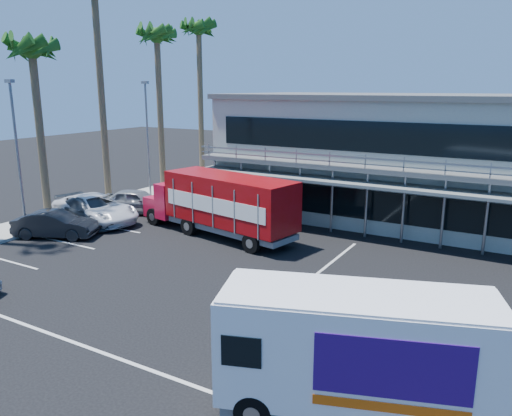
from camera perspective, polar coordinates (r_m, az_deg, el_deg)
The scene contains 15 objects.
ground at distance 19.71m, azimuth -2.14°, elevation -9.38°, with size 120.00×120.00×0.00m, color black.
building at distance 31.26m, azimuth 17.48°, elevation 5.59°, with size 22.40×12.00×7.30m.
curb_strip at distance 33.51m, azimuth -18.65°, elevation -0.22°, with size 3.00×32.00×0.16m, color #A5A399.
palm_c at distance 30.70m, azimuth -24.18°, elevation 15.33°, with size 2.80×2.80×10.75m.
palm_d at distance 34.49m, azimuth -17.95°, elevation 21.55°, with size 2.80×2.80×14.75m.
palm_e at distance 37.49m, azimuth -11.23°, elevation 17.81°, with size 2.80×2.80×12.25m.
palm_f at distance 42.10m, azimuth -6.55°, elevation 18.72°, with size 2.80×2.80×13.25m.
light_pole_near at distance 29.11m, azimuth -25.63°, elevation 6.01°, with size 0.50×0.25×8.09m.
light_pole_far at distance 35.69m, azimuth -12.29°, elevation 8.21°, with size 0.50×0.25×8.09m.
red_truck at distance 26.19m, azimuth -4.11°, elevation 0.61°, with size 10.03×4.17×3.29m.
white_van at distance 12.40m, azimuth 11.36°, elevation -15.86°, with size 6.77×4.15×3.13m.
parked_car_b at distance 28.16m, azimuth -21.95°, elevation -1.75°, with size 1.49×4.26×1.40m, color black.
parked_car_c at distance 30.48m, azimuth -17.86°, elevation -0.08°, with size 2.69×5.84×1.62m, color white.
parked_car_d at distance 30.24m, azimuth -18.41°, elevation -0.36°, with size 2.08×5.13×1.49m, color #2A3138.
parked_car_e at distance 31.97m, azimuth -13.45°, elevation 0.76°, with size 1.82×4.51×1.54m, color gray.
Camera 1 is at (9.69, -15.32, 7.72)m, focal length 35.00 mm.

